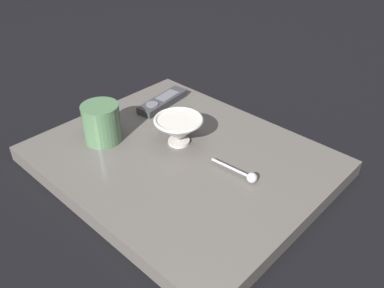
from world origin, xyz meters
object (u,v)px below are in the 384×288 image
coffee_mug (102,123)px  tv_remote_near (163,101)px  cereal_bowl (179,129)px  teaspoon (247,176)px

coffee_mug → tv_remote_near: bearing=-173.6°
cereal_bowl → coffee_mug: (0.12, -0.15, 0.01)m
cereal_bowl → coffee_mug: bearing=-50.8°
cereal_bowl → coffee_mug: coffee_mug is taller
teaspoon → tv_remote_near: teaspoon is taller
cereal_bowl → teaspoon: cereal_bowl is taller
tv_remote_near → teaspoon: bearing=74.1°
coffee_mug → tv_remote_near: 0.23m
coffee_mug → teaspoon: bearing=108.4°
coffee_mug → teaspoon: coffee_mug is taller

